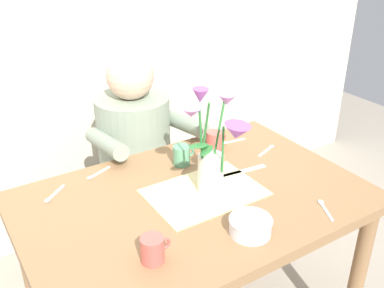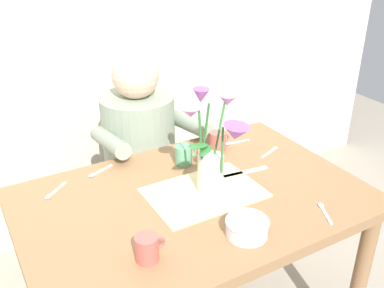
# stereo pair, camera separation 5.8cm
# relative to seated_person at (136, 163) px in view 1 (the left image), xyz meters

# --- Properties ---
(wood_panel_backdrop) EXTENTS (4.00, 0.10, 2.50)m
(wood_panel_backdrop) POSITION_rel_seated_person_xyz_m (-0.06, 0.43, 0.69)
(wood_panel_backdrop) COLOR beige
(wood_panel_backdrop) RESTS_ON ground_plane
(dining_table) EXTENTS (1.20, 0.80, 0.74)m
(dining_table) POSITION_rel_seated_person_xyz_m (-0.06, -0.62, 0.08)
(dining_table) COLOR olive
(dining_table) RESTS_ON ground_plane
(seated_person) EXTENTS (0.45, 0.47, 1.14)m
(seated_person) POSITION_rel_seated_person_xyz_m (0.00, 0.00, 0.00)
(seated_person) COLOR #4C4C56
(seated_person) RESTS_ON ground_plane
(striped_placemat) EXTENTS (0.40, 0.28, 0.00)m
(striped_placemat) POSITION_rel_seated_person_xyz_m (-0.02, -0.61, 0.18)
(striped_placemat) COLOR beige
(striped_placemat) RESTS_ON dining_table
(flower_vase) EXTENTS (0.24, 0.28, 0.36)m
(flower_vase) POSITION_rel_seated_person_xyz_m (0.01, -0.62, 0.35)
(flower_vase) COLOR silver
(flower_vase) RESTS_ON dining_table
(ceramic_bowl) EXTENTS (0.14, 0.14, 0.06)m
(ceramic_bowl) POSITION_rel_seated_person_xyz_m (-0.03, -0.88, 0.21)
(ceramic_bowl) COLOR white
(ceramic_bowl) RESTS_ON dining_table
(dinner_knife) EXTENTS (0.19, 0.04, 0.00)m
(dinner_knife) POSITION_rel_seated_person_xyz_m (0.20, -0.57, 0.18)
(dinner_knife) COLOR silver
(dinner_knife) RESTS_ON dining_table
(ceramic_mug) EXTENTS (0.09, 0.07, 0.08)m
(ceramic_mug) POSITION_rel_seated_person_xyz_m (0.21, -0.36, 0.22)
(ceramic_mug) COLOR #CC564C
(ceramic_mug) RESTS_ON dining_table
(tea_cup) EXTENTS (0.09, 0.07, 0.08)m
(tea_cup) POSITION_rel_seated_person_xyz_m (0.02, -0.39, 0.22)
(tea_cup) COLOR #569970
(tea_cup) RESTS_ON dining_table
(coffee_cup) EXTENTS (0.09, 0.07, 0.08)m
(coffee_cup) POSITION_rel_seated_person_xyz_m (-0.34, -0.83, 0.22)
(coffee_cup) COLOR #CC564C
(coffee_cup) RESTS_ON dining_table
(spoon_0) EXTENTS (0.12, 0.05, 0.01)m
(spoon_0) POSITION_rel_seated_person_xyz_m (0.40, -0.48, 0.18)
(spoon_0) COLOR silver
(spoon_0) RESTS_ON dining_table
(spoon_1) EXTENTS (0.07, 0.11, 0.01)m
(spoon_1) POSITION_rel_seated_person_xyz_m (0.27, -0.91, 0.18)
(spoon_1) COLOR silver
(spoon_1) RESTS_ON dining_table
(spoon_2) EXTENTS (0.12, 0.03, 0.01)m
(spoon_2) POSITION_rel_seated_person_xyz_m (0.30, -0.34, 0.18)
(spoon_2) COLOR silver
(spoon_2) RESTS_ON dining_table
(spoon_3) EXTENTS (0.12, 0.06, 0.01)m
(spoon_3) POSITION_rel_seated_person_xyz_m (-0.30, -0.29, 0.18)
(spoon_3) COLOR silver
(spoon_3) RESTS_ON dining_table
(spoon_4) EXTENTS (0.10, 0.09, 0.01)m
(spoon_4) POSITION_rel_seated_person_xyz_m (-0.49, -0.35, 0.18)
(spoon_4) COLOR silver
(spoon_4) RESTS_ON dining_table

